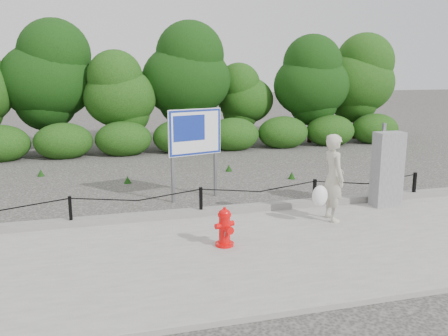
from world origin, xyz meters
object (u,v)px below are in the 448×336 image
utility_cabinet (387,169)px  fire_hydrant (225,228)px  pedestrian (333,179)px  advertising_sign (195,136)px

utility_cabinet → fire_hydrant: bearing=-163.0°
pedestrian → advertising_sign: size_ratio=0.81×
pedestrian → utility_cabinet: 1.72m
fire_hydrant → utility_cabinet: (3.99, 1.35, 0.48)m
fire_hydrant → advertising_sign: advertising_sign is taller
advertising_sign → utility_cabinet: bearing=-41.0°
fire_hydrant → utility_cabinet: bearing=1.2°
pedestrian → advertising_sign: 3.32m
fire_hydrant → advertising_sign: (0.18, 3.19, 1.08)m
fire_hydrant → utility_cabinet: 4.25m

